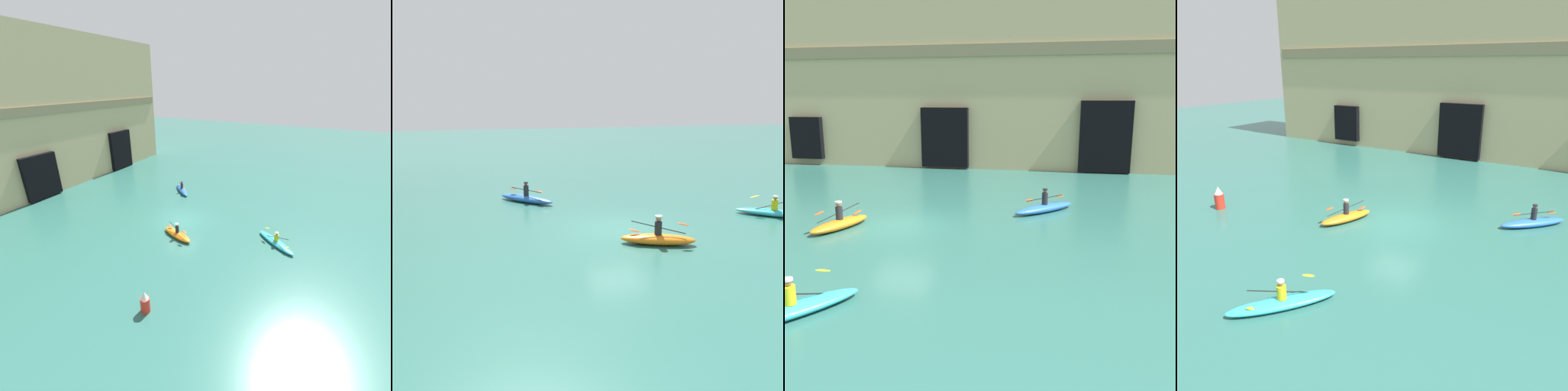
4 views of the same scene
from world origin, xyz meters
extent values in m
plane|color=#2D665B|center=(0.00, 0.00, 0.00)|extent=(120.00, 120.00, 0.00)
cube|color=tan|center=(-1.99, 18.91, 8.03)|extent=(40.05, 7.23, 16.06)
cube|color=#847555|center=(-1.99, 15.24, 8.62)|extent=(39.25, 0.24, 0.85)
cube|color=black|center=(-2.15, 15.14, 2.36)|extent=(3.57, 0.70, 4.43)
cube|color=black|center=(9.53, 15.14, 2.59)|extent=(3.57, 0.70, 5.03)
ellipsoid|color=#33B2C6|center=(0.12, -7.97, 0.16)|extent=(2.78, 3.31, 0.33)
cylinder|color=gold|center=(0.12, -7.97, 0.57)|extent=(0.31, 0.31, 0.48)
sphere|color=#9E704C|center=(0.12, -7.97, 0.90)|extent=(0.19, 0.19, 0.19)
cylinder|color=silver|center=(0.12, -7.97, 0.98)|extent=(0.24, 0.24, 0.06)
cylinder|color=black|center=(0.12, -7.97, 0.59)|extent=(1.07, 1.85, 0.76)
ellipsoid|color=yellow|center=(-0.34, -8.78, 0.27)|extent=(0.37, 0.46, 0.19)
ellipsoid|color=yellow|center=(0.58, -7.15, 0.91)|extent=(0.37, 0.46, 0.19)
ellipsoid|color=orange|center=(-2.34, -0.91, 0.20)|extent=(1.77, 3.02, 0.40)
cylinder|color=#232328|center=(-2.34, -0.91, 0.67)|extent=(0.28, 0.28, 0.53)
sphere|color=#9E704C|center=(-2.34, -0.91, 1.04)|extent=(0.22, 0.22, 0.22)
cylinder|color=silver|center=(-2.34, -0.91, 1.13)|extent=(0.28, 0.28, 0.06)
cylinder|color=black|center=(-2.34, -0.91, 0.69)|extent=(0.90, 1.94, 0.43)
ellipsoid|color=#D84C19|center=(-2.72, -1.76, 0.87)|extent=(0.34, 0.48, 0.13)
ellipsoid|color=#D84C19|center=(-1.95, -0.06, 0.52)|extent=(0.34, 0.48, 0.13)
ellipsoid|color=blue|center=(5.86, 3.37, 0.19)|extent=(2.98, 3.00, 0.38)
cylinder|color=#232328|center=(5.86, 3.37, 0.65)|extent=(0.28, 0.28, 0.55)
sphere|color=brown|center=(5.86, 3.37, 1.03)|extent=(0.19, 0.19, 0.19)
cylinder|color=#232328|center=(5.86, 3.37, 1.10)|extent=(0.24, 0.24, 0.06)
cylinder|color=black|center=(5.86, 3.37, 0.68)|extent=(1.60, 1.47, 0.09)
ellipsoid|color=#D84C19|center=(5.16, 2.74, 0.70)|extent=(0.45, 0.43, 0.06)
ellipsoid|color=#D84C19|center=(6.56, 4.01, 0.66)|extent=(0.45, 0.43, 0.06)
cylinder|color=red|center=(-9.32, -3.12, 0.42)|extent=(0.51, 0.51, 0.84)
cone|color=white|center=(-9.32, -3.12, 1.06)|extent=(0.44, 0.44, 0.42)
camera|label=1|loc=(-17.23, -10.12, 11.12)|focal=24.00mm
camera|label=2|loc=(-17.45, 5.65, 5.70)|focal=40.00mm
camera|label=3|loc=(6.55, -16.79, 5.29)|focal=40.00mm
camera|label=4|loc=(8.21, -15.46, 7.52)|focal=35.00mm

